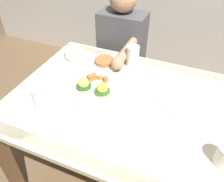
{
  "coord_description": "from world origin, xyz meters",
  "views": [
    {
      "loc": [
        0.29,
        -0.85,
        1.55
      ],
      "look_at": [
        -0.07,
        0.0,
        0.78
      ],
      "focal_mm": 36.82,
      "sensor_mm": 36.0,
      "label": 1
    }
  ],
  "objects_px": {
    "eggs_benedict_plate": "(94,89)",
    "fork": "(164,107)",
    "water_glass_near": "(133,57)",
    "water_glass_far": "(40,98)",
    "fruit_bowl": "(73,53)",
    "side_plate": "(104,62)",
    "diner_person": "(121,52)",
    "dining_table": "(124,114)"
  },
  "relations": [
    {
      "from": "diner_person",
      "to": "fork",
      "type": "bearing_deg",
      "value": -51.64
    },
    {
      "from": "eggs_benedict_plate",
      "to": "side_plate",
      "type": "xyz_separation_m",
      "value": [
        -0.06,
        0.28,
        -0.01
      ]
    },
    {
      "from": "eggs_benedict_plate",
      "to": "fork",
      "type": "bearing_deg",
      "value": 4.71
    },
    {
      "from": "eggs_benedict_plate",
      "to": "water_glass_near",
      "type": "xyz_separation_m",
      "value": [
        0.11,
        0.34,
        0.03
      ]
    },
    {
      "from": "eggs_benedict_plate",
      "to": "water_glass_near",
      "type": "relative_size",
      "value": 2.05
    },
    {
      "from": "dining_table",
      "to": "fruit_bowl",
      "type": "bearing_deg",
      "value": 149.72
    },
    {
      "from": "fruit_bowl",
      "to": "diner_person",
      "type": "distance_m",
      "value": 0.41
    },
    {
      "from": "eggs_benedict_plate",
      "to": "fork",
      "type": "relative_size",
      "value": 1.98
    },
    {
      "from": "eggs_benedict_plate",
      "to": "water_glass_near",
      "type": "distance_m",
      "value": 0.36
    },
    {
      "from": "water_glass_far",
      "to": "side_plate",
      "type": "height_order",
      "value": "water_glass_far"
    },
    {
      "from": "eggs_benedict_plate",
      "to": "diner_person",
      "type": "xyz_separation_m",
      "value": [
        -0.07,
        0.6,
        -0.11
      ]
    },
    {
      "from": "dining_table",
      "to": "fork",
      "type": "xyz_separation_m",
      "value": [
        0.2,
        0.03,
        0.11
      ]
    },
    {
      "from": "side_plate",
      "to": "diner_person",
      "type": "xyz_separation_m",
      "value": [
        -0.01,
        0.33,
        -0.1
      ]
    },
    {
      "from": "dining_table",
      "to": "water_glass_far",
      "type": "xyz_separation_m",
      "value": [
        -0.38,
        -0.2,
        0.16
      ]
    },
    {
      "from": "water_glass_near",
      "to": "diner_person",
      "type": "relative_size",
      "value": 0.12
    },
    {
      "from": "eggs_benedict_plate",
      "to": "water_glass_far",
      "type": "distance_m",
      "value": 0.28
    },
    {
      "from": "fruit_bowl",
      "to": "water_glass_near",
      "type": "bearing_deg",
      "value": 9.6
    },
    {
      "from": "fruit_bowl",
      "to": "fork",
      "type": "xyz_separation_m",
      "value": [
        0.67,
        -0.24,
        -0.03
      ]
    },
    {
      "from": "water_glass_near",
      "to": "water_glass_far",
      "type": "distance_m",
      "value": 0.62
    },
    {
      "from": "fruit_bowl",
      "to": "eggs_benedict_plate",
      "type": "bearing_deg",
      "value": -43.86
    },
    {
      "from": "fork",
      "to": "water_glass_far",
      "type": "bearing_deg",
      "value": -158.12
    },
    {
      "from": "dining_table",
      "to": "fork",
      "type": "relative_size",
      "value": 8.81
    },
    {
      "from": "dining_table",
      "to": "fruit_bowl",
      "type": "relative_size",
      "value": 10.0
    },
    {
      "from": "fruit_bowl",
      "to": "water_glass_near",
      "type": "xyz_separation_m",
      "value": [
        0.39,
        0.07,
        0.03
      ]
    },
    {
      "from": "dining_table",
      "to": "eggs_benedict_plate",
      "type": "relative_size",
      "value": 4.44
    },
    {
      "from": "fork",
      "to": "water_glass_far",
      "type": "xyz_separation_m",
      "value": [
        -0.58,
        -0.23,
        0.05
      ]
    },
    {
      "from": "fruit_bowl",
      "to": "side_plate",
      "type": "xyz_separation_m",
      "value": [
        0.22,
        0.0,
        -0.02
      ]
    },
    {
      "from": "eggs_benedict_plate",
      "to": "fork",
      "type": "xyz_separation_m",
      "value": [
        0.38,
        0.03,
        -0.02
      ]
    },
    {
      "from": "fruit_bowl",
      "to": "water_glass_far",
      "type": "height_order",
      "value": "water_glass_far"
    },
    {
      "from": "water_glass_far",
      "to": "diner_person",
      "type": "relative_size",
      "value": 0.1
    },
    {
      "from": "fruit_bowl",
      "to": "fork",
      "type": "distance_m",
      "value": 0.71
    },
    {
      "from": "water_glass_near",
      "to": "fruit_bowl",
      "type": "bearing_deg",
      "value": -170.4
    },
    {
      "from": "fruit_bowl",
      "to": "fork",
      "type": "relative_size",
      "value": 0.88
    },
    {
      "from": "diner_person",
      "to": "water_glass_near",
      "type": "bearing_deg",
      "value": -56.26
    },
    {
      "from": "water_glass_far",
      "to": "eggs_benedict_plate",
      "type": "bearing_deg",
      "value": 45.5
    },
    {
      "from": "side_plate",
      "to": "water_glass_near",
      "type": "bearing_deg",
      "value": 20.66
    },
    {
      "from": "eggs_benedict_plate",
      "to": "water_glass_far",
      "type": "height_order",
      "value": "water_glass_far"
    },
    {
      "from": "dining_table",
      "to": "eggs_benedict_plate",
      "type": "xyz_separation_m",
      "value": [
        -0.18,
        -0.0,
        0.13
      ]
    },
    {
      "from": "fruit_bowl",
      "to": "water_glass_far",
      "type": "bearing_deg",
      "value": -79.72
    },
    {
      "from": "fork",
      "to": "diner_person",
      "type": "relative_size",
      "value": 0.12
    },
    {
      "from": "fork",
      "to": "side_plate",
      "type": "relative_size",
      "value": 0.68
    },
    {
      "from": "fruit_bowl",
      "to": "water_glass_near",
      "type": "height_order",
      "value": "water_glass_near"
    }
  ]
}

